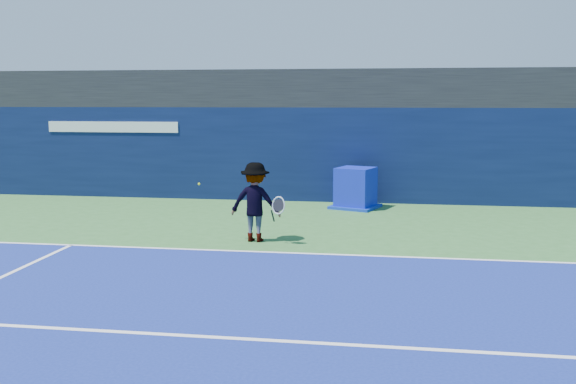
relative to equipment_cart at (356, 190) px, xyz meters
name	(u,v)px	position (x,y,z in m)	size (l,w,h in m)	color
ground	(265,295)	(-1.09, -9.04, -0.56)	(80.00, 80.00, 0.00)	#336B30
baseline	(291,253)	(-1.09, -6.04, -0.55)	(24.00, 0.10, 0.01)	white
service_line	(238,339)	(-1.09, -11.04, -0.55)	(24.00, 0.10, 0.01)	white
stadium_band	(328,89)	(-1.09, 2.46, 3.04)	(36.00, 3.00, 1.20)	black
back_wall_assembly	(324,154)	(-1.09, 1.46, 0.94)	(36.00, 1.03, 3.00)	#0A1439
equipment_cart	(356,190)	(0.00, 0.00, 0.00)	(1.63, 1.63, 1.22)	#0C18AA
tennis_player	(255,202)	(-2.07, -4.96, 0.36)	(1.38, 0.79, 1.83)	white
tennis_ball	(199,184)	(-3.69, -4.00, 0.62)	(0.06, 0.06, 0.06)	#BCD017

